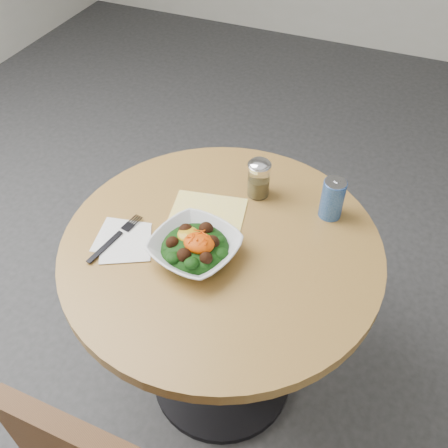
{
  "coord_description": "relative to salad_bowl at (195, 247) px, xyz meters",
  "views": [
    {
      "loc": [
        0.37,
        -0.87,
        1.77
      ],
      "look_at": [
        0.0,
        0.02,
        0.81
      ],
      "focal_mm": 40.0,
      "sensor_mm": 36.0,
      "label": 1
    }
  ],
  "objects": [
    {
      "name": "ground",
      "position": [
        0.05,
        0.07,
        -0.78
      ],
      "size": [
        6.0,
        6.0,
        0.0
      ],
      "primitive_type": "plane",
      "color": "#2E2E31",
      "rests_on": "ground"
    },
    {
      "name": "salad_bowl",
      "position": [
        0.0,
        0.0,
        0.0
      ],
      "size": [
        0.27,
        0.27,
        0.09
      ],
      "color": "silver",
      "rests_on": "table"
    },
    {
      "name": "table",
      "position": [
        0.05,
        0.07,
        -0.23
      ],
      "size": [
        0.9,
        0.9,
        0.75
      ],
      "color": "black",
      "rests_on": "ground"
    },
    {
      "name": "beverage_can",
      "position": [
        0.3,
        0.3,
        0.03
      ],
      "size": [
        0.07,
        0.07,
        0.13
      ],
      "color": "navy",
      "rests_on": "table"
    },
    {
      "name": "cloth_napkin",
      "position": [
        -0.03,
        0.15,
        -0.03
      ],
      "size": [
        0.25,
        0.24,
        0.0
      ],
      "primitive_type": "cube",
      "rotation": [
        0.0,
        0.0,
        0.2
      ],
      "color": "yellow",
      "rests_on": "table"
    },
    {
      "name": "fork",
      "position": [
        -0.23,
        -0.03,
        -0.03
      ],
      "size": [
        0.06,
        0.21,
        0.0
      ],
      "color": "black",
      "rests_on": "table"
    },
    {
      "name": "paper_napkins",
      "position": [
        -0.21,
        -0.03,
        -0.03
      ],
      "size": [
        0.2,
        0.19,
        0.0
      ],
      "color": "white",
      "rests_on": "table"
    },
    {
      "name": "spice_shaker",
      "position": [
        0.07,
        0.3,
        0.03
      ],
      "size": [
        0.07,
        0.07,
        0.13
      ],
      "color": "silver",
      "rests_on": "table"
    }
  ]
}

